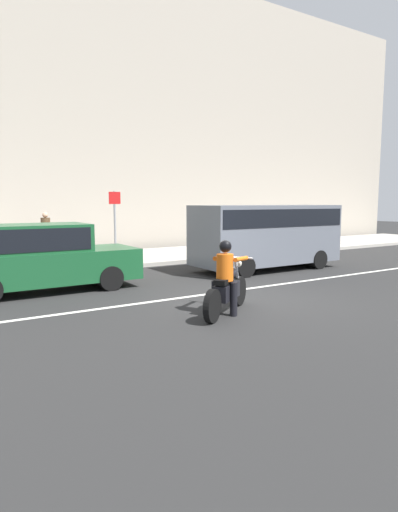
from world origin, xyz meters
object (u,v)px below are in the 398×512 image
at_px(motorcycle_with_rider_orange_stripe, 227,283).
at_px(pedestrian_bystander, 46,231).
at_px(parked_sedan_forest_green, 41,257).
at_px(parked_van_slate_gray, 267,232).
at_px(street_sign_post, 115,218).

bearing_deg(motorcycle_with_rider_orange_stripe, pedestrian_bystander, 97.19).
bearing_deg(motorcycle_with_rider_orange_stripe, parked_sedan_forest_green, 121.92).
xyz_separation_m(motorcycle_with_rider_orange_stripe, parked_van_slate_gray, (4.59, 4.03, 0.64)).
xyz_separation_m(parked_van_slate_gray, pedestrian_bystander, (-5.83, 5.81, -0.10)).
relative_size(parked_sedan_forest_green, pedestrian_bystander, 2.65).
xyz_separation_m(parked_sedan_forest_green, pedestrian_bystander, (1.43, 5.55, 0.28)).
relative_size(motorcycle_with_rider_orange_stripe, street_sign_post, 0.75).
height_order(parked_van_slate_gray, pedestrian_bystander, parked_van_slate_gray).
height_order(parked_van_slate_gray, street_sign_post, street_sign_post).
xyz_separation_m(motorcycle_with_rider_orange_stripe, street_sign_post, (0.83, 8.09, 1.04)).
distance_m(parked_van_slate_gray, pedestrian_bystander, 8.23).
height_order(parked_van_slate_gray, parked_sedan_forest_green, parked_van_slate_gray).
bearing_deg(motorcycle_with_rider_orange_stripe, street_sign_post, 84.16).
height_order(motorcycle_with_rider_orange_stripe, parked_van_slate_gray, parked_van_slate_gray).
height_order(street_sign_post, pedestrian_bystander, street_sign_post).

